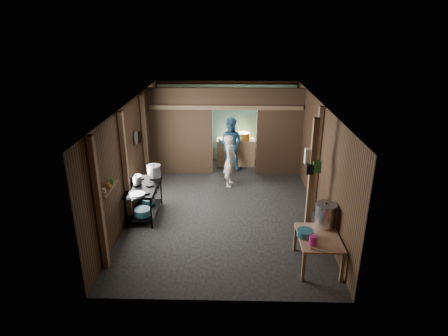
{
  "coord_description": "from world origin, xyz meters",
  "views": [
    {
      "loc": [
        0.21,
        -8.64,
        4.4
      ],
      "look_at": [
        0.0,
        -0.2,
        1.1
      ],
      "focal_mm": 30.54,
      "sensor_mm": 36.0,
      "label": 1
    }
  ],
  "objects_px": {
    "stock_pot": "(325,215)",
    "pink_bucket": "(313,240)",
    "prep_table": "(317,251)",
    "yellow_tub": "(244,136)",
    "cook": "(230,161)",
    "stove_pot_large": "(154,172)",
    "gas_range": "(144,201)"
  },
  "relations": [
    {
      "from": "stove_pot_large",
      "to": "cook",
      "type": "relative_size",
      "value": 0.23
    },
    {
      "from": "cook",
      "to": "pink_bucket",
      "type": "bearing_deg",
      "value": -148.29
    },
    {
      "from": "prep_table",
      "to": "yellow_tub",
      "type": "xyz_separation_m",
      "value": [
        -1.29,
        5.4,
        0.65
      ]
    },
    {
      "from": "gas_range",
      "to": "stock_pot",
      "type": "relative_size",
      "value": 2.71
    },
    {
      "from": "gas_range",
      "to": "stove_pot_large",
      "type": "relative_size",
      "value": 3.96
    },
    {
      "from": "yellow_tub",
      "to": "gas_range",
      "type": "bearing_deg",
      "value": -124.47
    },
    {
      "from": "stock_pot",
      "to": "pink_bucket",
      "type": "relative_size",
      "value": 2.81
    },
    {
      "from": "gas_range",
      "to": "cook",
      "type": "bearing_deg",
      "value": 42.77
    },
    {
      "from": "prep_table",
      "to": "stove_pot_large",
      "type": "bearing_deg",
      "value": 146.19
    },
    {
      "from": "stove_pot_large",
      "to": "yellow_tub",
      "type": "xyz_separation_m",
      "value": [
        2.25,
        3.03,
        0.02
      ]
    },
    {
      "from": "gas_range",
      "to": "stove_pot_large",
      "type": "height_order",
      "value": "stove_pot_large"
    },
    {
      "from": "gas_range",
      "to": "prep_table",
      "type": "distance_m",
      "value": 4.16
    },
    {
      "from": "stock_pot",
      "to": "prep_table",
      "type": "bearing_deg",
      "value": -114.54
    },
    {
      "from": "gas_range",
      "to": "prep_table",
      "type": "relative_size",
      "value": 1.27
    },
    {
      "from": "yellow_tub",
      "to": "cook",
      "type": "xyz_separation_m",
      "value": [
        -0.41,
        -1.66,
        -0.23
      ]
    },
    {
      "from": "yellow_tub",
      "to": "cook",
      "type": "relative_size",
      "value": 0.27
    },
    {
      "from": "gas_range",
      "to": "prep_table",
      "type": "xyz_separation_m",
      "value": [
        3.71,
        -1.87,
        -0.08
      ]
    },
    {
      "from": "pink_bucket",
      "to": "stove_pot_large",
      "type": "bearing_deg",
      "value": 141.93
    },
    {
      "from": "pink_bucket",
      "to": "yellow_tub",
      "type": "xyz_separation_m",
      "value": [
        -1.12,
        5.67,
        0.25
      ]
    },
    {
      "from": "gas_range",
      "to": "yellow_tub",
      "type": "height_order",
      "value": "yellow_tub"
    },
    {
      "from": "gas_range",
      "to": "prep_table",
      "type": "bearing_deg",
      "value": -26.8
    },
    {
      "from": "yellow_tub",
      "to": "cook",
      "type": "height_order",
      "value": "cook"
    },
    {
      "from": "pink_bucket",
      "to": "prep_table",
      "type": "bearing_deg",
      "value": 58.03
    },
    {
      "from": "gas_range",
      "to": "cook",
      "type": "xyz_separation_m",
      "value": [
        2.01,
        1.86,
        0.34
      ]
    },
    {
      "from": "stove_pot_large",
      "to": "prep_table",
      "type": "bearing_deg",
      "value": -33.81
    },
    {
      "from": "gas_range",
      "to": "stove_pot_large",
      "type": "bearing_deg",
      "value": 71.11
    },
    {
      "from": "yellow_tub",
      "to": "stock_pot",
      "type": "bearing_deg",
      "value": -73.47
    },
    {
      "from": "stock_pot",
      "to": "yellow_tub",
      "type": "xyz_separation_m",
      "value": [
        -1.48,
        4.98,
        0.11
      ]
    },
    {
      "from": "gas_range",
      "to": "pink_bucket",
      "type": "height_order",
      "value": "pink_bucket"
    },
    {
      "from": "prep_table",
      "to": "stock_pot",
      "type": "relative_size",
      "value": 2.13
    },
    {
      "from": "yellow_tub",
      "to": "stove_pot_large",
      "type": "bearing_deg",
      "value": -126.62
    },
    {
      "from": "prep_table",
      "to": "pink_bucket",
      "type": "distance_m",
      "value": 0.51
    }
  ]
}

